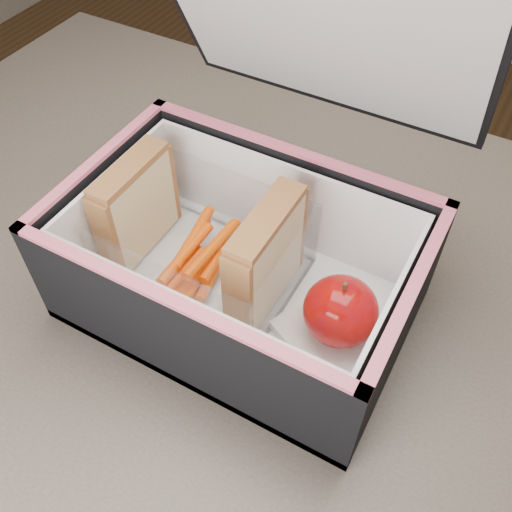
# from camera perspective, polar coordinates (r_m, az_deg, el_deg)

# --- Properties ---
(kitchen_table) EXTENTS (1.20, 0.80, 0.75)m
(kitchen_table) POSITION_cam_1_polar(r_m,az_deg,el_deg) (0.60, 3.92, -13.67)
(kitchen_table) COLOR brown
(kitchen_table) RESTS_ON ground
(lunch_bag) EXTENTS (0.30, 0.29, 0.29)m
(lunch_bag) POSITION_cam_1_polar(r_m,az_deg,el_deg) (0.50, -1.27, 0.15)
(lunch_bag) COLOR black
(lunch_bag) RESTS_ON kitchen_table
(plastic_tub) EXTENTS (0.18, 0.13, 0.08)m
(plastic_tub) POSITION_cam_1_polar(r_m,az_deg,el_deg) (0.53, -5.65, 1.21)
(plastic_tub) COLOR white
(plastic_tub) RESTS_ON lunch_bag
(sandwich_left) EXTENTS (0.03, 0.09, 0.10)m
(sandwich_left) POSITION_cam_1_polar(r_m,az_deg,el_deg) (0.55, -11.85, 4.86)
(sandwich_left) COLOR #CFBA89
(sandwich_left) RESTS_ON plastic_tub
(sandwich_right) EXTENTS (0.03, 0.10, 0.11)m
(sandwich_right) POSITION_cam_1_polar(r_m,az_deg,el_deg) (0.49, 0.99, -0.29)
(sandwich_right) COLOR #CFBA89
(sandwich_right) RESTS_ON plastic_tub
(carrot_sticks) EXTENTS (0.05, 0.13, 0.03)m
(carrot_sticks) POSITION_cam_1_polar(r_m,az_deg,el_deg) (0.54, -5.91, -0.67)
(carrot_sticks) COLOR #F54207
(carrot_sticks) RESTS_ON plastic_tub
(paper_napkin) EXTENTS (0.11, 0.11, 0.01)m
(paper_napkin) POSITION_cam_1_polar(r_m,az_deg,el_deg) (0.52, 7.90, -7.48)
(paper_napkin) COLOR white
(paper_napkin) RESTS_ON lunch_bag
(red_apple) EXTENTS (0.07, 0.07, 0.07)m
(red_apple) POSITION_cam_1_polar(r_m,az_deg,el_deg) (0.49, 8.46, -5.46)
(red_apple) COLOR maroon
(red_apple) RESTS_ON paper_napkin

